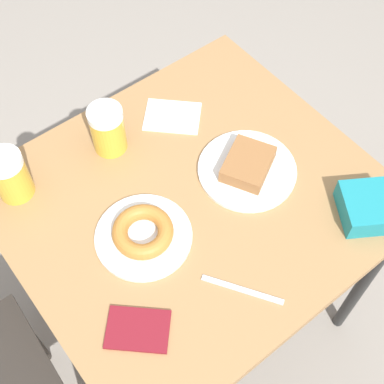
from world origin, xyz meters
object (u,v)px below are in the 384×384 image
plate_with_cake (247,167)px  passport_near_edge (138,329)px  beer_mug_center (108,129)px  napkin_folded (172,116)px  fork (242,290)px  beer_mug_left (10,175)px  blue_pouch (367,207)px  plate_with_donut (143,234)px

plate_with_cake → passport_near_edge: plate_with_cake is taller
beer_mug_center → napkin_folded: (-0.02, -0.18, -0.06)m
plate_with_cake → fork: 0.31m
plate_with_cake → beer_mug_left: size_ratio=1.86×
blue_pouch → fork: bearing=85.0°
plate_with_donut → beer_mug_left: beer_mug_left is taller
fork → napkin_folded: bearing=-19.9°
plate_with_cake → beer_mug_center: (0.26, 0.21, 0.05)m
napkin_folded → fork: bearing=160.1°
beer_mug_left → fork: bearing=-153.8°
plate_with_cake → napkin_folded: plate_with_cake is taller
beer_mug_left → blue_pouch: beer_mug_left is taller
blue_pouch → beer_mug_center: bearing=33.7°
blue_pouch → passport_near_edge: bearing=80.4°
beer_mug_left → napkin_folded: 0.43m
beer_mug_left → beer_mug_center: 0.25m
plate_with_donut → passport_near_edge: plate_with_donut is taller
passport_near_edge → plate_with_cake: bearing=-69.7°
beer_mug_left → blue_pouch: bearing=-132.5°
passport_near_edge → napkin_folded: bearing=-43.9°
fork → blue_pouch: size_ratio=0.96×
napkin_folded → passport_near_edge: size_ratio=1.14×
plate_with_cake → beer_mug_center: beer_mug_center is taller
beer_mug_left → blue_pouch: 0.80m
napkin_folded → plate_with_cake: bearing=-171.0°
beer_mug_left → passport_near_edge: bearing=-176.0°
napkin_folded → passport_near_edge: bearing=136.1°
beer_mug_left → beer_mug_center: (-0.02, -0.25, 0.00)m
fork → passport_near_edge: size_ratio=1.02×
beer_mug_left → fork: size_ratio=0.82×
plate_with_donut → beer_mug_center: size_ratio=1.70×
beer_mug_left → fork: (-0.51, -0.25, -0.06)m
beer_mug_left → blue_pouch: size_ratio=0.79×
plate_with_cake → blue_pouch: (-0.25, -0.13, 0.01)m
beer_mug_center → passport_near_edge: beer_mug_center is taller
plate_with_donut → beer_mug_left: 0.33m
napkin_folded → blue_pouch: blue_pouch is taller
plate_with_donut → fork: size_ratio=1.40×
napkin_folded → plate_with_donut: bearing=132.8°
beer_mug_center → passport_near_edge: (-0.42, 0.21, -0.06)m
blue_pouch → plate_with_donut: bearing=59.0°
beer_mug_center → napkin_folded: bearing=-96.1°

